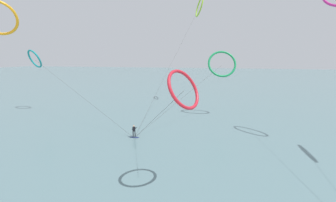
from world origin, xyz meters
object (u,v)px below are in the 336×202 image
object	(u,v)px
kite_emerald	(222,64)
kite_lime	(199,7)
kite_teal	(35,59)
surfer_navy	(134,132)
kite_crimson	(184,89)

from	to	relation	value
kite_emerald	kite_lime	bearing A→B (deg)	103.32
kite_teal	kite_lime	size ratio (longest dim) A/B	0.92
kite_lime	surfer_navy	bearing A→B (deg)	-31.85
kite_emerald	kite_crimson	size ratio (longest dim) A/B	1.42
surfer_navy	kite_emerald	world-z (taller)	kite_emerald
kite_lime	kite_crimson	distance (m)	38.25
kite_teal	kite_lime	xyz separation A→B (m)	(30.42, 15.48, 11.39)
kite_teal	kite_lime	distance (m)	35.98
surfer_navy	kite_crimson	distance (m)	14.59
kite_crimson	kite_teal	bearing A→B (deg)	84.70
kite_crimson	kite_lime	bearing A→B (deg)	29.75
kite_lime	kite_crimson	size ratio (longest dim) A/B	2.45
kite_teal	kite_emerald	bearing A→B (deg)	-151.16
surfer_navy	kite_teal	bearing A→B (deg)	109.32
kite_lime	kite_emerald	distance (m)	17.45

